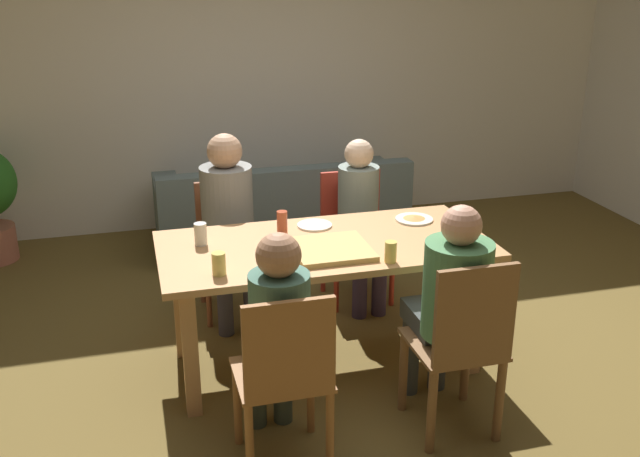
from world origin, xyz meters
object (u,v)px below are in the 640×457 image
object	(u,v)px
dining_table	(325,260)
chair_1	(461,345)
person_1	(450,296)
chair_2	(285,374)
pizza_box_0	(331,249)
chair_0	(354,225)
person_3	(229,212)
drinking_glass_0	(282,223)
chair_3	(227,238)
couch	(281,213)
drinking_glass_3	(391,252)
drinking_glass_1	(219,264)
drinking_glass_2	(201,234)
plate_0	(315,225)
plate_1	(414,219)
person_0	(361,211)
person_2	(277,326)

from	to	relation	value
dining_table	chair_1	xyz separation A→B (m)	(0.46, -0.86, -0.15)
person_1	chair_2	world-z (taller)	person_1
chair_1	pizza_box_0	xyz separation A→B (m)	(-0.46, 0.72, 0.27)
pizza_box_0	chair_0	bearing A→B (deg)	65.65
person_3	drinking_glass_0	bearing A→B (deg)	-68.82
dining_table	chair_3	distance (m)	1.03
couch	chair_0	bearing A→B (deg)	-75.05
chair_3	dining_table	bearing A→B (deg)	-64.53
drinking_glass_0	drinking_glass_3	world-z (taller)	drinking_glass_0
chair_1	drinking_glass_0	distance (m)	1.28
chair_1	drinking_glass_1	size ratio (longest dim) A/B	8.17
dining_table	drinking_glass_2	xyz separation A→B (m)	(-0.68, 0.15, 0.17)
plate_0	drinking_glass_1	bearing A→B (deg)	-139.15
person_1	chair_3	distance (m)	1.86
chair_2	drinking_glass_2	bearing A→B (deg)	103.02
plate_1	drinking_glass_3	xyz separation A→B (m)	(-0.37, -0.58, 0.05)
person_0	couch	size ratio (longest dim) A/B	0.57
person_3	drinking_glass_3	distance (m)	1.34
chair_3	drinking_glass_3	bearing A→B (deg)	-61.22
chair_2	drinking_glass_0	bearing A→B (deg)	78.04
person_3	drinking_glass_1	size ratio (longest dim) A/B	10.39
person_3	drinking_glass_2	bearing A→B (deg)	-111.52
person_3	couch	xyz separation A→B (m)	(0.60, 1.20, -0.47)
person_2	drinking_glass_2	world-z (taller)	person_2
person_1	drinking_glass_1	xyz separation A→B (m)	(-1.10, 0.41, 0.13)
chair_2	drinking_glass_2	world-z (taller)	chair_2
person_2	plate_0	bearing A→B (deg)	66.22
person_2	plate_1	distance (m)	1.45
drinking_glass_1	plate_0	bearing A→B (deg)	40.85
person_3	dining_table	bearing A→B (deg)	-60.59
drinking_glass_2	drinking_glass_0	bearing A→B (deg)	3.28
drinking_glass_3	drinking_glass_1	bearing A→B (deg)	175.37
person_1	chair_0	bearing A→B (deg)	90.00
plate_1	drinking_glass_1	bearing A→B (deg)	-158.30
chair_0	couch	bearing A→B (deg)	104.95
chair_1	plate_1	size ratio (longest dim) A/B	4.24
chair_2	plate_1	distance (m)	1.58
drinking_glass_1	drinking_glass_3	size ratio (longest dim) A/B	1.04
person_0	person_1	bearing A→B (deg)	-90.00
plate_0	drinking_glass_0	size ratio (longest dim) A/B	1.44
dining_table	chair_2	distance (m)	1.02
person_0	person_2	bearing A→B (deg)	-121.26
chair_2	chair_3	size ratio (longest dim) A/B	1.07
chair_0	drinking_glass_1	xyz separation A→B (m)	(-1.10, -1.17, 0.31)
person_2	drinking_glass_2	size ratio (longest dim) A/B	9.22
chair_0	drinking_glass_3	xyz separation A→B (m)	(-0.20, -1.24, 0.31)
person_0	drinking_glass_2	xyz separation A→B (m)	(-1.14, -0.58, 0.16)
plate_0	chair_3	bearing A→B (deg)	125.23
chair_1	couch	xyz separation A→B (m)	(-0.29, 2.83, -0.25)
plate_1	chair_0	bearing A→B (deg)	104.88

